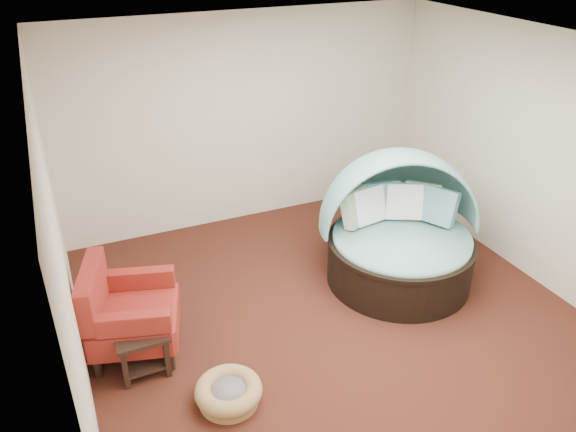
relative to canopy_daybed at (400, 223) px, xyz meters
name	(u,v)px	position (x,y,z in m)	size (l,w,h in m)	color
floor	(331,314)	(-1.05, -0.36, -0.71)	(5.00, 5.00, 0.00)	#421C13
wall_back	(247,121)	(-1.05, 2.14, 0.69)	(5.00, 5.00, 0.00)	beige
wall_front	(533,365)	(-1.05, -2.86, 0.69)	(5.00, 5.00, 0.00)	beige
wall_left	(61,253)	(-3.55, -0.36, 0.69)	(5.00, 5.00, 0.00)	beige
wall_right	(534,157)	(1.45, -0.36, 0.69)	(5.00, 5.00, 0.00)	beige
ceiling	(343,48)	(-1.05, -0.36, 2.09)	(5.00, 5.00, 0.00)	white
canopy_daybed	(400,223)	(0.00, 0.00, 0.00)	(2.13, 2.10, 1.53)	black
pet_basket	(229,392)	(-2.45, -1.09, -0.60)	(0.62, 0.62, 0.21)	#9A7246
red_armchair	(126,312)	(-3.11, -0.06, -0.26)	(1.03, 1.03, 0.98)	black
side_table	(141,344)	(-3.05, -0.38, -0.42)	(0.47, 0.47, 0.45)	black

